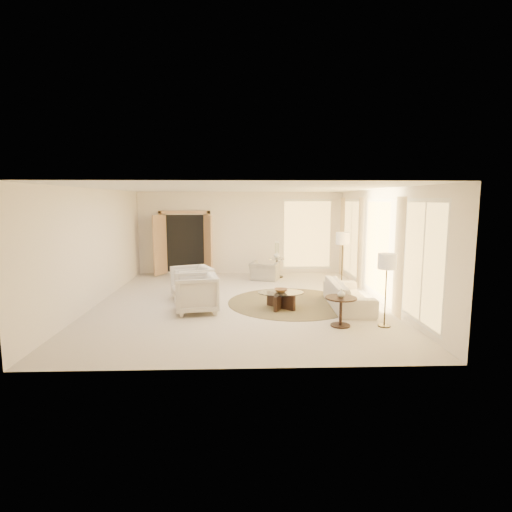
{
  "coord_description": "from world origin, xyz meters",
  "views": [
    {
      "loc": [
        0.04,
        -9.73,
        2.52
      ],
      "look_at": [
        0.4,
        0.4,
        1.1
      ],
      "focal_mm": 28.0,
      "sensor_mm": 36.0,
      "label": 1
    }
  ],
  "objects_px": {
    "accent_chair": "(265,268)",
    "floor_lamp_far": "(387,265)",
    "end_vase": "(341,293)",
    "floor_lamp_near": "(343,241)",
    "sofa": "(348,294)",
    "end_table": "(341,306)",
    "armchair_left": "(192,281)",
    "coffee_table": "(281,298)",
    "armchair_right": "(196,291)",
    "side_vase": "(277,255)",
    "bowl": "(281,290)",
    "side_table": "(277,266)"
  },
  "relations": [
    {
      "from": "armchair_left",
      "to": "floor_lamp_near",
      "type": "distance_m",
      "value": 4.39
    },
    {
      "from": "armchair_left",
      "to": "floor_lamp_far",
      "type": "height_order",
      "value": "floor_lamp_far"
    },
    {
      "from": "floor_lamp_far",
      "to": "armchair_left",
      "type": "bearing_deg",
      "value": 150.51
    },
    {
      "from": "accent_chair",
      "to": "side_vase",
      "type": "bearing_deg",
      "value": -117.4
    },
    {
      "from": "coffee_table",
      "to": "end_table",
      "type": "bearing_deg",
      "value": -51.66
    },
    {
      "from": "floor_lamp_far",
      "to": "floor_lamp_near",
      "type": "bearing_deg",
      "value": 90.0
    },
    {
      "from": "side_table",
      "to": "bowl",
      "type": "xyz_separation_m",
      "value": [
        -0.24,
        -3.83,
        0.05
      ]
    },
    {
      "from": "side_vase",
      "to": "end_vase",
      "type": "bearing_deg",
      "value": -80.85
    },
    {
      "from": "coffee_table",
      "to": "side_table",
      "type": "height_order",
      "value": "side_table"
    },
    {
      "from": "coffee_table",
      "to": "floor_lamp_near",
      "type": "height_order",
      "value": "floor_lamp_near"
    },
    {
      "from": "accent_chair",
      "to": "floor_lamp_far",
      "type": "xyz_separation_m",
      "value": [
        2.14,
        -4.81,
        0.88
      ]
    },
    {
      "from": "armchair_right",
      "to": "floor_lamp_near",
      "type": "distance_m",
      "value": 4.62
    },
    {
      "from": "sofa",
      "to": "end_table",
      "type": "relative_size",
      "value": 3.35
    },
    {
      "from": "armchair_right",
      "to": "floor_lamp_far",
      "type": "height_order",
      "value": "floor_lamp_far"
    },
    {
      "from": "side_vase",
      "to": "accent_chair",
      "type": "bearing_deg",
      "value": -134.11
    },
    {
      "from": "floor_lamp_far",
      "to": "armchair_right",
      "type": "bearing_deg",
      "value": 163.13
    },
    {
      "from": "coffee_table",
      "to": "floor_lamp_near",
      "type": "xyz_separation_m",
      "value": [
        1.95,
        2.07,
        1.13
      ]
    },
    {
      "from": "sofa",
      "to": "end_table",
      "type": "height_order",
      "value": "sofa"
    },
    {
      "from": "armchair_right",
      "to": "side_table",
      "type": "relative_size",
      "value": 1.52
    },
    {
      "from": "end_vase",
      "to": "side_vase",
      "type": "distance_m",
      "value": 5.26
    },
    {
      "from": "accent_chair",
      "to": "floor_lamp_near",
      "type": "distance_m",
      "value": 2.7
    },
    {
      "from": "end_table",
      "to": "end_vase",
      "type": "height_order",
      "value": "end_vase"
    },
    {
      "from": "floor_lamp_far",
      "to": "end_vase",
      "type": "relative_size",
      "value": 8.63
    },
    {
      "from": "armchair_right",
      "to": "floor_lamp_near",
      "type": "xyz_separation_m",
      "value": [
        3.91,
        2.3,
        0.9
      ]
    },
    {
      "from": "armchair_right",
      "to": "end_vase",
      "type": "xyz_separation_m",
      "value": [
        3.03,
        -1.13,
        0.2
      ]
    },
    {
      "from": "bowl",
      "to": "end_vase",
      "type": "relative_size",
      "value": 1.83
    },
    {
      "from": "side_table",
      "to": "bowl",
      "type": "bearing_deg",
      "value": -93.58
    },
    {
      "from": "armchair_right",
      "to": "side_vase",
      "type": "bearing_deg",
      "value": 141.09
    },
    {
      "from": "sofa",
      "to": "bowl",
      "type": "relative_size",
      "value": 6.73
    },
    {
      "from": "sofa",
      "to": "side_vase",
      "type": "bearing_deg",
      "value": 21.99
    },
    {
      "from": "armchair_right",
      "to": "coffee_table",
      "type": "distance_m",
      "value": 1.98
    },
    {
      "from": "end_table",
      "to": "end_vase",
      "type": "distance_m",
      "value": 0.27
    },
    {
      "from": "armchair_right",
      "to": "bowl",
      "type": "bearing_deg",
      "value": 86.14
    },
    {
      "from": "floor_lamp_near",
      "to": "end_vase",
      "type": "height_order",
      "value": "floor_lamp_near"
    },
    {
      "from": "armchair_right",
      "to": "side_vase",
      "type": "xyz_separation_m",
      "value": [
        2.19,
        4.06,
        0.26
      ]
    },
    {
      "from": "accent_chair",
      "to": "floor_lamp_far",
      "type": "distance_m",
      "value": 5.34
    },
    {
      "from": "sofa",
      "to": "accent_chair",
      "type": "height_order",
      "value": "accent_chair"
    },
    {
      "from": "sofa",
      "to": "bowl",
      "type": "xyz_separation_m",
      "value": [
        -1.61,
        -0.06,
        0.12
      ]
    },
    {
      "from": "accent_chair",
      "to": "floor_lamp_far",
      "type": "bearing_deg",
      "value": 130.65
    },
    {
      "from": "floor_lamp_near",
      "to": "bowl",
      "type": "xyz_separation_m",
      "value": [
        -1.95,
        -2.07,
        -0.94
      ]
    },
    {
      "from": "sofa",
      "to": "floor_lamp_far",
      "type": "height_order",
      "value": "floor_lamp_far"
    },
    {
      "from": "coffee_table",
      "to": "bowl",
      "type": "relative_size",
      "value": 3.98
    },
    {
      "from": "coffee_table",
      "to": "side_vase",
      "type": "xyz_separation_m",
      "value": [
        0.24,
        3.83,
        0.49
      ]
    },
    {
      "from": "armchair_right",
      "to": "floor_lamp_near",
      "type": "bearing_deg",
      "value": 109.96
    },
    {
      "from": "floor_lamp_far",
      "to": "end_vase",
      "type": "bearing_deg",
      "value": 176.5
    },
    {
      "from": "floor_lamp_near",
      "to": "side_vase",
      "type": "xyz_separation_m",
      "value": [
        -1.72,
        1.76,
        -0.64
      ]
    },
    {
      "from": "end_vase",
      "to": "side_vase",
      "type": "xyz_separation_m",
      "value": [
        -0.84,
        5.19,
        0.06
      ]
    },
    {
      "from": "sofa",
      "to": "bowl",
      "type": "bearing_deg",
      "value": 94.21
    },
    {
      "from": "accent_chair",
      "to": "bowl",
      "type": "relative_size",
      "value": 2.78
    },
    {
      "from": "accent_chair",
      "to": "end_table",
      "type": "relative_size",
      "value": 1.39
    }
  ]
}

